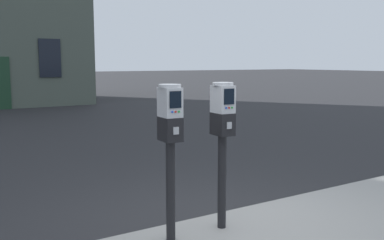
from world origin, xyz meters
The scene contains 3 objects.
ground_plane centered at (0.00, 0.00, 0.00)m, with size 160.00×160.00×0.00m, color #28282B.
parking_meter_near_kerb centered at (-0.68, -0.19, 1.20)m, with size 0.23×0.26×1.54m.
parking_meter_twin_adjacent centered at (-0.06, -0.19, 1.20)m, with size 0.23×0.26×1.54m.
Camera 1 is at (-2.69, -3.79, 1.89)m, focal length 40.66 mm.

